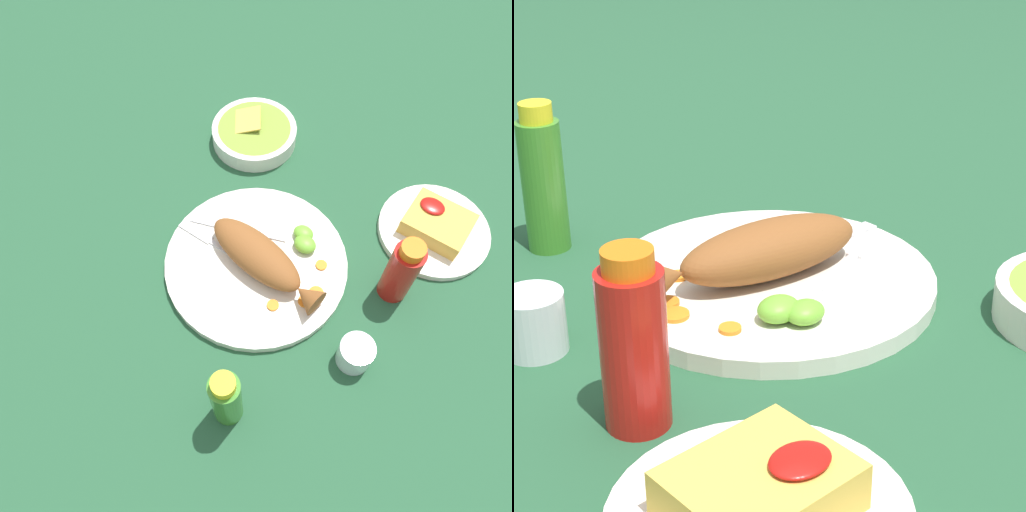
% 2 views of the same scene
% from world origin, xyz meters
% --- Properties ---
extents(ground_plane, '(4.00, 4.00, 0.00)m').
position_xyz_m(ground_plane, '(0.00, 0.00, 0.00)').
color(ground_plane, '#235133').
extents(main_plate, '(0.33, 0.33, 0.02)m').
position_xyz_m(main_plate, '(0.00, 0.00, 0.01)').
color(main_plate, white).
rests_on(main_plate, ground_plane).
extents(fried_fish, '(0.25, 0.11, 0.06)m').
position_xyz_m(fried_fish, '(-0.01, 0.00, 0.05)').
color(fried_fish, brown).
rests_on(fried_fish, main_plate).
extents(fork_near, '(0.19, 0.02, 0.00)m').
position_xyz_m(fork_near, '(0.08, 0.01, 0.02)').
color(fork_near, silver).
rests_on(fork_near, main_plate).
extents(fork_far, '(0.18, 0.07, 0.00)m').
position_xyz_m(fork_far, '(0.08, -0.03, 0.02)').
color(fork_far, silver).
rests_on(fork_far, main_plate).
extents(carrot_slice_near, '(0.02, 0.02, 0.00)m').
position_xyz_m(carrot_slice_near, '(-0.07, 0.06, 0.02)').
color(carrot_slice_near, orange).
rests_on(carrot_slice_near, main_plate).
extents(carrot_slice_mid, '(0.02, 0.02, 0.00)m').
position_xyz_m(carrot_slice_mid, '(-0.11, 0.02, 0.02)').
color(carrot_slice_mid, orange).
rests_on(carrot_slice_mid, main_plate).
extents(carrot_slice_far, '(0.03, 0.03, 0.00)m').
position_xyz_m(carrot_slice_far, '(-0.12, -0.01, 0.02)').
color(carrot_slice_far, orange).
rests_on(carrot_slice_far, main_plate).
extents(carrot_slice_extra, '(0.02, 0.02, 0.00)m').
position_xyz_m(carrot_slice_extra, '(-0.10, -0.06, 0.02)').
color(carrot_slice_extra, orange).
rests_on(carrot_slice_extra, main_plate).
extents(lime_wedge_main, '(0.04, 0.04, 0.02)m').
position_xyz_m(lime_wedge_main, '(-0.06, -0.07, 0.03)').
color(lime_wedge_main, '#6BB233').
rests_on(lime_wedge_main, main_plate).
extents(lime_wedge_side, '(0.04, 0.03, 0.02)m').
position_xyz_m(lime_wedge_side, '(-0.04, -0.09, 0.03)').
color(lime_wedge_side, '#6BB233').
rests_on(lime_wedge_side, main_plate).
extents(hot_sauce_bottle_red, '(0.05, 0.05, 0.15)m').
position_xyz_m(hot_sauce_bottle_red, '(-0.23, -0.10, 0.07)').
color(hot_sauce_bottle_red, '#B21914').
rests_on(hot_sauce_bottle_red, ground_plane).
extents(hot_sauce_bottle_green, '(0.05, 0.05, 0.16)m').
position_xyz_m(hot_sauce_bottle_green, '(-0.11, 0.24, 0.08)').
color(hot_sauce_bottle_green, '#3D8428').
rests_on(hot_sauce_bottle_green, ground_plane).
extents(salt_cup, '(0.06, 0.06, 0.06)m').
position_xyz_m(salt_cup, '(-0.23, 0.05, 0.02)').
color(salt_cup, silver).
rests_on(salt_cup, ground_plane).
extents(side_plate_fries, '(0.21, 0.21, 0.01)m').
position_xyz_m(side_plate_fries, '(-0.24, -0.25, 0.01)').
color(side_plate_fries, white).
rests_on(side_plate_fries, ground_plane).
extents(fries_pile, '(0.12, 0.09, 0.04)m').
position_xyz_m(fries_pile, '(-0.24, -0.25, 0.03)').
color(fries_pile, gold).
rests_on(fries_pile, side_plate_fries).
extents(guacamole_bowl, '(0.18, 0.18, 0.05)m').
position_xyz_m(guacamole_bowl, '(0.18, -0.25, 0.02)').
color(guacamole_bowl, white).
rests_on(guacamole_bowl, ground_plane).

